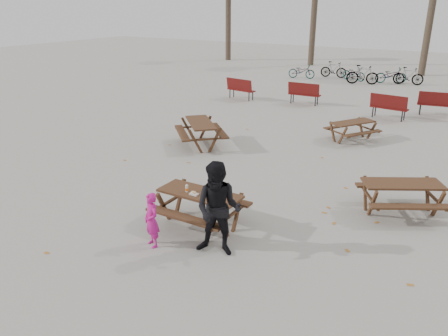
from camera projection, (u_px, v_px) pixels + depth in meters
The scene contains 13 objects.
ground at pixel (200, 225), 9.50m from camera, with size 80.00×80.00×0.00m, color gray.
main_picnic_table at pixel (200, 200), 9.29m from camera, with size 1.80×1.45×0.78m.
food_tray at pixel (194, 194), 9.10m from camera, with size 0.18×0.11×0.04m, color white.
bread_roll at pixel (194, 192), 9.09m from camera, with size 0.14×0.06×0.05m, color tan.
soda_bottle at pixel (187, 189), 9.23m from camera, with size 0.07×0.07×0.17m.
child at pixel (152, 220), 8.50m from camera, with size 0.41×0.27×1.13m, color #CA1985.
adult at pixel (218, 209), 8.13m from camera, with size 0.90×0.70×1.86m, color black.
picnic_table_east at pixel (401, 198), 9.92m from camera, with size 1.73×1.40×0.75m, color #351C13, non-canonical shape.
picnic_table_north at pixel (201, 134), 14.62m from camera, with size 1.88×1.52×0.81m, color #351C13, non-canonical shape.
picnic_table_far at pixel (352, 131), 15.17m from camera, with size 1.56×1.25×0.67m, color #351C13, non-canonical shape.
park_bench_row at pixel (338, 97), 19.59m from camera, with size 10.30×2.34×1.03m.
bicycle_row at pixel (359, 73), 26.31m from camera, with size 7.88×2.36×1.09m.
fallen_leaves at pixel (270, 190), 11.26m from camera, with size 11.00×11.00×0.01m, color #A86928, non-canonical shape.
Camera 1 is at (4.78, -6.96, 4.56)m, focal length 35.00 mm.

